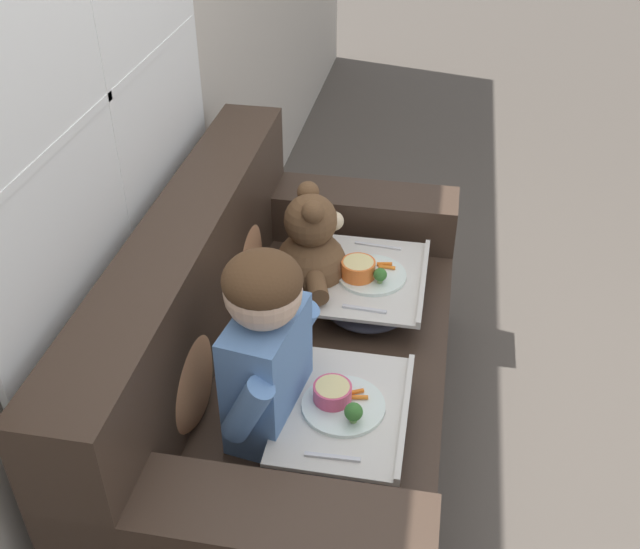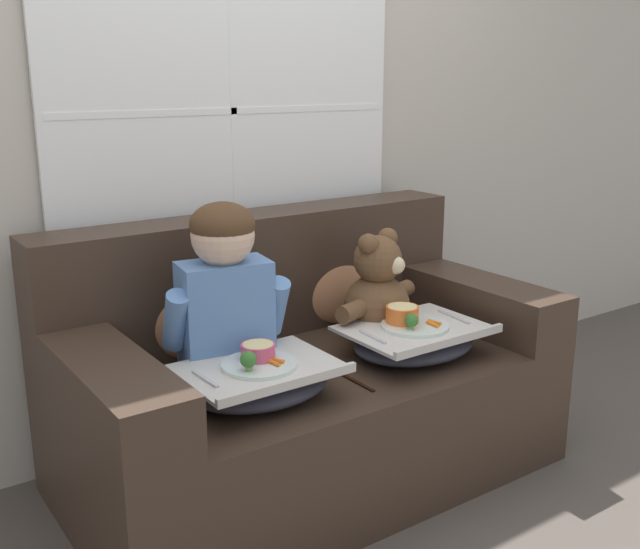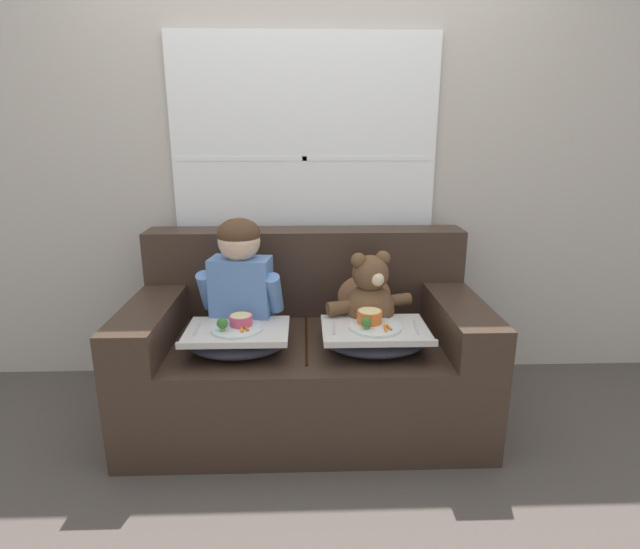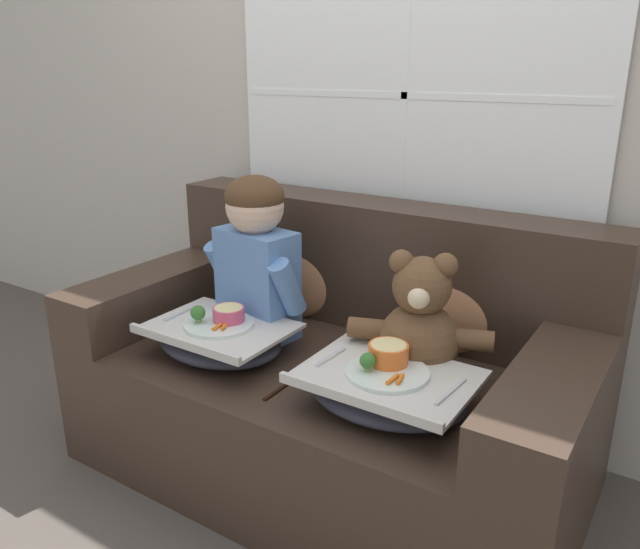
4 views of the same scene
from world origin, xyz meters
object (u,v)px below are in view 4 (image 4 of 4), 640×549
(throw_pillow_behind_child, at_px, (298,269))
(throw_pillow_behind_teddy, at_px, (451,301))
(child_figure, at_px, (256,250))
(lap_tray_child, at_px, (220,338))
(teddy_bear, at_px, (420,327))
(lap_tray_teddy, at_px, (386,388))
(couch, at_px, (338,379))

(throw_pillow_behind_child, relative_size, throw_pillow_behind_teddy, 1.06)
(child_figure, bearing_deg, lap_tray_child, -89.96)
(throw_pillow_behind_teddy, bearing_deg, teddy_bear, -89.61)
(lap_tray_child, bearing_deg, teddy_bear, 18.05)
(child_figure, height_order, lap_tray_teddy, child_figure)
(teddy_bear, xyz_separation_m, lap_tray_teddy, (-0.00, -0.20, -0.11))
(child_figure, bearing_deg, throw_pillow_behind_teddy, 21.69)
(couch, xyz_separation_m, child_figure, (-0.31, -0.04, 0.43))
(couch, height_order, teddy_bear, couch)
(throw_pillow_behind_child, distance_m, throw_pillow_behind_teddy, 0.62)
(throw_pillow_behind_teddy, xyz_separation_m, teddy_bear, (0.00, -0.25, -0.00))
(couch, distance_m, throw_pillow_behind_child, 0.47)
(child_figure, distance_m, lap_tray_child, 0.33)
(teddy_bear, relative_size, lap_tray_child, 0.95)
(throw_pillow_behind_child, xyz_separation_m, teddy_bear, (0.63, -0.25, -0.00))
(lap_tray_child, bearing_deg, child_figure, 90.04)
(throw_pillow_behind_child, xyz_separation_m, lap_tray_child, (-0.00, -0.46, -0.12))
(couch, xyz_separation_m, throw_pillow_behind_teddy, (0.31, 0.21, 0.29))
(child_figure, relative_size, teddy_bear, 1.31)
(child_figure, relative_size, lap_tray_child, 1.24)
(throw_pillow_behind_teddy, bearing_deg, lap_tray_child, -143.80)
(throw_pillow_behind_child, xyz_separation_m, lap_tray_teddy, (0.62, -0.46, -0.12))
(throw_pillow_behind_teddy, distance_m, lap_tray_teddy, 0.47)
(child_figure, bearing_deg, throw_pillow_behind_child, 89.96)
(throw_pillow_behind_child, relative_size, lap_tray_child, 0.82)
(throw_pillow_behind_child, height_order, lap_tray_teddy, throw_pillow_behind_child)
(lap_tray_teddy, bearing_deg, throw_pillow_behind_child, 143.81)
(throw_pillow_behind_child, distance_m, lap_tray_teddy, 0.78)
(lap_tray_teddy, bearing_deg, teddy_bear, 89.17)
(couch, relative_size, throw_pillow_behind_teddy, 4.67)
(teddy_bear, bearing_deg, couch, 171.99)
(throw_pillow_behind_teddy, height_order, lap_tray_child, throw_pillow_behind_teddy)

